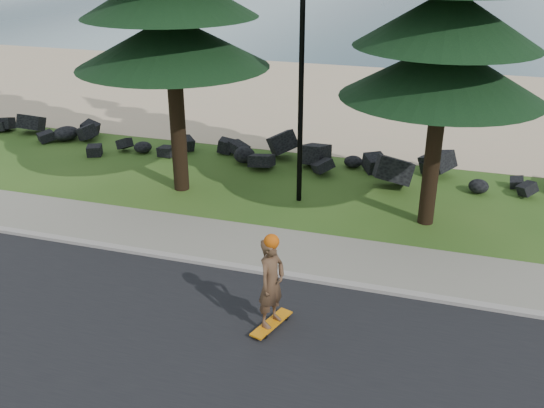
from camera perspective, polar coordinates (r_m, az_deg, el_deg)
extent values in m
plane|color=#2E551A|center=(14.28, -0.75, -4.61)|extent=(160.00, 160.00, 0.00)
cube|color=black|center=(10.82, -8.33, -15.61)|extent=(160.00, 7.00, 0.02)
cube|color=#A69D95|center=(13.52, -1.92, -6.19)|extent=(160.00, 0.20, 0.10)
cube|color=gray|center=(14.43, -0.51, -4.11)|extent=(160.00, 2.00, 0.08)
cube|color=beige|center=(27.55, 8.63, 9.53)|extent=(160.00, 15.00, 0.01)
cube|color=#30515C|center=(63.39, 14.17, 17.38)|extent=(160.00, 58.00, 0.01)
cylinder|color=black|center=(15.84, 2.81, 13.71)|extent=(0.14, 0.14, 8.00)
cube|color=orange|center=(11.72, -0.05, -11.17)|extent=(0.57, 1.09, 0.04)
imported|color=brown|center=(11.22, -0.05, -7.41)|extent=(0.60, 0.75, 1.77)
sphere|color=#CF520B|center=(10.80, -0.05, -3.56)|extent=(0.28, 0.28, 0.28)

